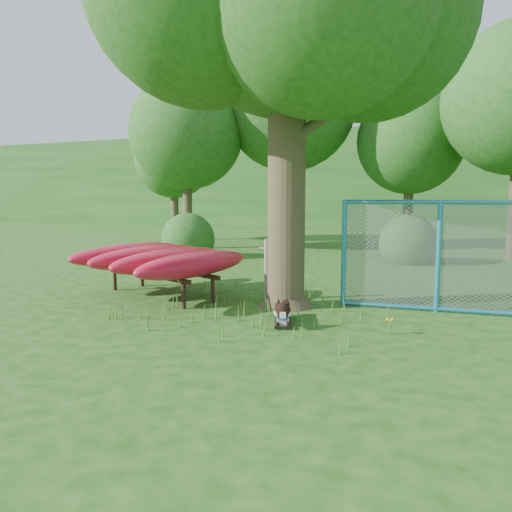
% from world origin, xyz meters
% --- Properties ---
extents(ground, '(80.00, 80.00, 0.00)m').
position_xyz_m(ground, '(0.00, 0.00, 0.00)').
color(ground, '#18470E').
rests_on(ground, ground).
extents(wooden_post, '(0.33, 0.12, 1.22)m').
position_xyz_m(wooden_post, '(0.03, 2.16, 0.64)').
color(wooden_post, '#706354').
rests_on(wooden_post, ground).
extents(kayak_rack, '(3.65, 3.94, 1.03)m').
position_xyz_m(kayak_rack, '(-2.13, 1.61, 0.79)').
color(kayak_rack, black).
rests_on(kayak_rack, ground).
extents(husky_dog, '(0.56, 1.07, 0.49)m').
position_xyz_m(husky_dog, '(0.98, 0.49, 0.17)').
color(husky_dog, black).
rests_on(husky_dog, ground).
extents(fence_section, '(3.44, 0.40, 3.35)m').
position_xyz_m(fence_section, '(3.23, 2.37, 1.01)').
color(fence_section, teal).
rests_on(fence_section, ground).
extents(wildflower_clump, '(0.12, 0.10, 0.26)m').
position_xyz_m(wildflower_clump, '(2.68, 0.53, 0.21)').
color(wildflower_clump, '#4C862B').
rests_on(wildflower_clump, ground).
extents(bg_tree_a, '(4.40, 4.40, 6.70)m').
position_xyz_m(bg_tree_a, '(-6.50, 10.00, 4.48)').
color(bg_tree_a, '#3E3322').
rests_on(bg_tree_a, ground).
extents(bg_tree_b, '(5.20, 5.20, 8.22)m').
position_xyz_m(bg_tree_b, '(-3.00, 12.00, 5.61)').
color(bg_tree_b, '#3E3322').
rests_on(bg_tree_b, ground).
extents(bg_tree_c, '(4.00, 4.00, 6.12)m').
position_xyz_m(bg_tree_c, '(1.50, 13.00, 4.11)').
color(bg_tree_c, '#3E3322').
rests_on(bg_tree_c, ground).
extents(bg_tree_f, '(3.60, 3.60, 5.55)m').
position_xyz_m(bg_tree_f, '(-9.00, 13.00, 3.73)').
color(bg_tree_f, '#3E3322').
rests_on(bg_tree_f, ground).
extents(shrub_left, '(1.80, 1.80, 1.80)m').
position_xyz_m(shrub_left, '(-5.00, 7.50, 0.00)').
color(shrub_left, '#1E531B').
rests_on(shrub_left, ground).
extents(shrub_mid, '(1.80, 1.80, 1.80)m').
position_xyz_m(shrub_mid, '(2.00, 9.00, 0.00)').
color(shrub_mid, '#1E531B').
rests_on(shrub_mid, ground).
extents(wooded_hillside, '(80.00, 12.00, 6.00)m').
position_xyz_m(wooded_hillside, '(0.00, 28.00, 3.00)').
color(wooded_hillside, '#1E531B').
rests_on(wooded_hillside, ground).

